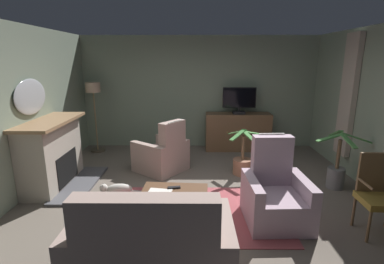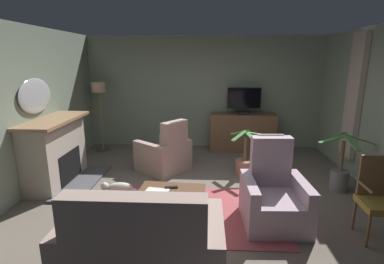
{
  "view_description": "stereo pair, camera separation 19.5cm",
  "coord_description": "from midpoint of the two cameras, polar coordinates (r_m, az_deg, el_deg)",
  "views": [
    {
      "loc": [
        -0.11,
        -4.24,
        2.13
      ],
      "look_at": [
        -0.15,
        0.18,
        1.02
      ],
      "focal_mm": 27.38,
      "sensor_mm": 36.0,
      "label": 1
    },
    {
      "loc": [
        0.08,
        -4.23,
        2.13
      ],
      "look_at": [
        -0.15,
        0.18,
        1.02
      ],
      "focal_mm": 27.38,
      "sensor_mm": 36.0,
      "label": 2
    }
  ],
  "objects": [
    {
      "name": "ground_plane",
      "position": [
        4.75,
        0.62,
        -12.82
      ],
      "size": [
        6.16,
        6.27,
        0.04
      ],
      "primitive_type": "cube",
      "color": "#665B51"
    },
    {
      "name": "wall_back",
      "position": [
        7.16,
        0.6,
        7.69
      ],
      "size": [
        6.16,
        0.1,
        2.66
      ],
      "primitive_type": "cube",
      "color": "gray",
      "rests_on": "ground_plane"
    },
    {
      "name": "wall_left",
      "position": [
        5.15,
        -32.74,
        2.92
      ],
      "size": [
        0.1,
        6.27,
        2.66
      ],
      "primitive_type": "cube",
      "color": "gray",
      "rests_on": "ground_plane"
    },
    {
      "name": "curtain_panel_far",
      "position": [
        6.1,
        27.34,
        6.26
      ],
      "size": [
        0.1,
        0.44,
        2.24
      ],
      "primitive_type": "cube",
      "color": "#B2A393"
    },
    {
      "name": "rug_central",
      "position": [
        4.31,
        -0.66,
        -15.42
      ],
      "size": [
        2.5,
        1.64,
        0.01
      ],
      "primitive_type": "cube",
      "color": "#9E474C",
      "rests_on": "ground_plane"
    },
    {
      "name": "fireplace",
      "position": [
        5.53,
        -26.35,
        -3.99
      ],
      "size": [
        0.96,
        1.56,
        1.15
      ],
      "color": "#4C4C51",
      "rests_on": "ground_plane"
    },
    {
      "name": "wall_mirror_oval",
      "position": [
        5.46,
        -29.81,
        5.97
      ],
      "size": [
        0.06,
        0.93,
        0.58
      ],
      "primitive_type": "ellipsoid",
      "color": "#B2B7BF"
    },
    {
      "name": "tv_cabinet",
      "position": [
        7.04,
        8.1,
        -0.11
      ],
      "size": [
        1.52,
        0.5,
        0.88
      ],
      "color": "#4A3523",
      "rests_on": "ground_plane"
    },
    {
      "name": "television",
      "position": [
        6.84,
        8.38,
        6.22
      ],
      "size": [
        0.76,
        0.2,
        0.61
      ],
      "color": "black",
      "rests_on": "tv_cabinet"
    },
    {
      "name": "coffee_table",
      "position": [
        3.92,
        -4.93,
        -12.21
      ],
      "size": [
        0.9,
        0.61,
        0.45
      ],
      "color": "brown",
      "rests_on": "ground_plane"
    },
    {
      "name": "tv_remote",
      "position": [
        3.97,
        -4.95,
        -10.74
      ],
      "size": [
        0.18,
        0.08,
        0.02
      ],
      "primitive_type": "cube",
      "rotation": [
        0.0,
        0.0,
        3.31
      ],
      "color": "black",
      "rests_on": "coffee_table"
    },
    {
      "name": "folded_newspaper",
      "position": [
        3.88,
        -7.82,
        -11.57
      ],
      "size": [
        0.33,
        0.26,
        0.01
      ],
      "primitive_type": "cube",
      "rotation": [
        0.0,
        0.0,
        -0.16
      ],
      "color": "silver",
      "rests_on": "coffee_table"
    },
    {
      "name": "sofa_floral",
      "position": [
        3.02,
        -9.82,
        -22.24
      ],
      "size": [
        1.52,
        0.87,
        1.06
      ],
      "color": "#A3897F",
      "rests_on": "ground_plane"
    },
    {
      "name": "armchair_beside_cabinet",
      "position": [
        5.71,
        -6.72,
        -4.45
      ],
      "size": [
        1.14,
        1.14,
        1.04
      ],
      "color": "#A3897F",
      "rests_on": "ground_plane"
    },
    {
      "name": "armchair_angled_to_table",
      "position": [
        4.14,
        14.61,
        -12.04
      ],
      "size": [
        0.83,
        0.86,
        1.13
      ],
      "color": "#AD93A3",
      "rests_on": "ground_plane"
    },
    {
      "name": "side_chair_mid_row",
      "position": [
        4.29,
        31.62,
        -10.01
      ],
      "size": [
        0.5,
        0.44,
        1.0
      ],
      "color": "olive",
      "rests_on": "ground_plane"
    },
    {
      "name": "potted_plant_leafy_by_curtain",
      "position": [
        5.48,
        25.38,
        -7.24
      ],
      "size": [
        0.9,
        0.92,
        1.0
      ],
      "color": "slate",
      "rests_on": "ground_plane"
    },
    {
      "name": "potted_plant_on_hearth_side",
      "position": [
        5.62,
        8.83,
        -6.05
      ],
      "size": [
        0.79,
        0.76,
        0.87
      ],
      "color": "#99664C",
      "rests_on": "ground_plane"
    },
    {
      "name": "cat",
      "position": [
        4.97,
        -15.47,
        -10.65
      ],
      "size": [
        0.73,
        0.2,
        0.2
      ],
      "color": "beige",
      "rests_on": "ground_plane"
    },
    {
      "name": "floor_lamp",
      "position": [
        7.09,
        -19.34,
        6.13
      ],
      "size": [
        0.33,
        0.33,
        1.61
      ],
      "color": "#4C4233",
      "rests_on": "ground_plane"
    }
  ]
}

